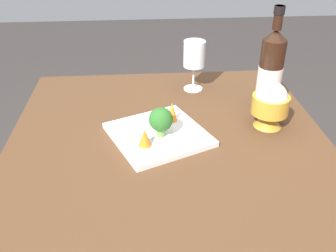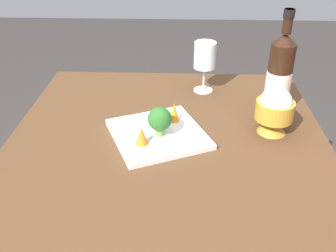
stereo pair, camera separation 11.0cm
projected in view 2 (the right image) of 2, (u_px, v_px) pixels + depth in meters
name	position (u px, v px, depth m)	size (l,w,h in m)	color
dining_table	(168.00, 158.00, 1.15)	(0.92, 0.92, 0.74)	brown
wine_bottle	(279.00, 75.00, 1.16)	(0.08, 0.08, 0.33)	black
wine_glass	(205.00, 56.00, 1.30)	(0.08, 0.08, 0.18)	white
rice_bowl	(275.00, 110.00, 1.09)	(0.11, 0.11, 0.14)	gold
serving_plate	(158.00, 134.00, 1.10)	(0.33, 0.33, 0.02)	white
broccoli_floret	(160.00, 120.00, 1.06)	(0.07, 0.07, 0.09)	#729E4C
carrot_garnish_left	(142.00, 136.00, 1.03)	(0.04, 0.04, 0.05)	orange
carrot_garnish_right	(174.00, 112.00, 1.14)	(0.03, 0.03, 0.06)	orange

